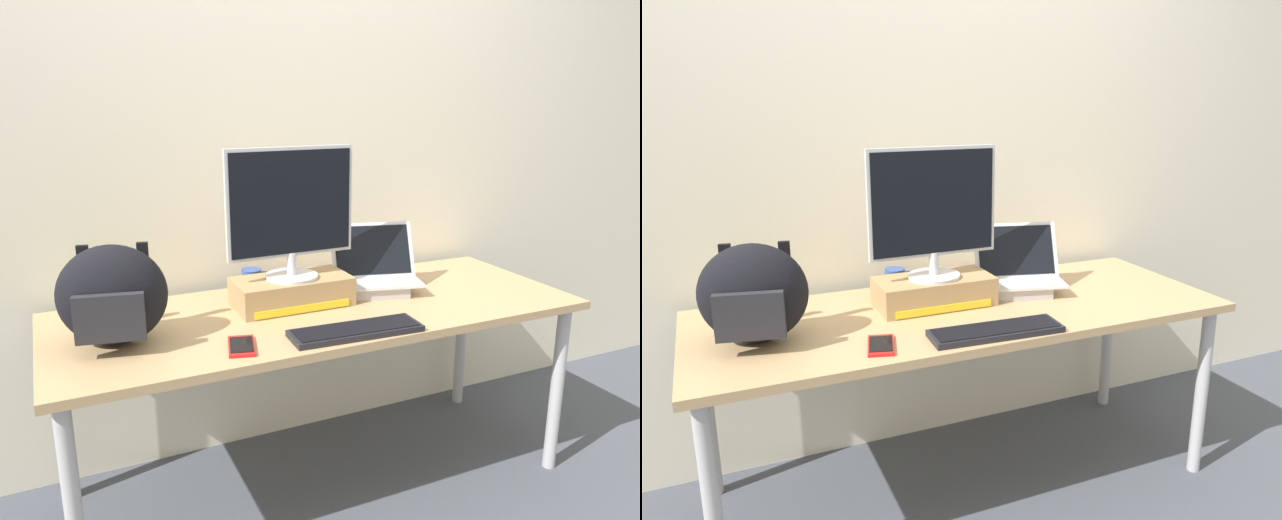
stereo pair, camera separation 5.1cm
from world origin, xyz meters
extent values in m
plane|color=#474C56|center=(0.00, 0.00, 0.00)|extent=(20.00, 20.00, 0.00)
cube|color=silver|center=(0.00, 0.47, 1.30)|extent=(7.00, 0.10, 2.60)
cube|color=tan|center=(0.00, 0.00, 0.71)|extent=(1.91, 0.73, 0.03)
cylinder|color=#B2B2B7|center=(-0.90, -0.31, 0.35)|extent=(0.05, 0.05, 0.70)
cylinder|color=#B2B2B7|center=(0.90, -0.31, 0.35)|extent=(0.05, 0.05, 0.70)
cylinder|color=#B2B2B7|center=(-0.90, 0.31, 0.35)|extent=(0.05, 0.05, 0.70)
cylinder|color=#B2B2B7|center=(0.90, 0.31, 0.35)|extent=(0.05, 0.05, 0.70)
cube|color=#A88456|center=(-0.08, 0.07, 0.78)|extent=(0.43, 0.21, 0.11)
cube|color=yellow|center=(-0.08, -0.04, 0.75)|extent=(0.36, 0.00, 0.03)
cylinder|color=silver|center=(-0.08, 0.07, 0.84)|extent=(0.19, 0.19, 0.01)
cylinder|color=silver|center=(-0.08, 0.07, 0.89)|extent=(0.04, 0.04, 0.08)
cube|color=silver|center=(-0.08, 0.07, 1.11)|extent=(0.48, 0.03, 0.39)
cube|color=black|center=(-0.08, 0.06, 1.11)|extent=(0.46, 0.01, 0.37)
cube|color=#ADADB2|center=(0.27, 0.07, 0.75)|extent=(0.26, 0.25, 0.04)
cube|color=silver|center=(0.27, 0.07, 0.78)|extent=(0.38, 0.30, 0.01)
cube|color=#B7B7BC|center=(0.28, 0.09, 0.78)|extent=(0.31, 0.19, 0.00)
cube|color=silver|center=(0.29, 0.13, 0.88)|extent=(0.35, 0.18, 0.21)
cube|color=black|center=(0.29, 0.13, 0.88)|extent=(0.31, 0.16, 0.18)
cube|color=black|center=(0.00, -0.28, 0.74)|extent=(0.45, 0.16, 0.02)
cube|color=black|center=(0.00, -0.28, 0.75)|extent=(0.42, 0.14, 0.00)
ellipsoid|color=black|center=(-0.72, -0.04, 0.89)|extent=(0.37, 0.27, 0.32)
cube|color=#232328|center=(-0.74, -0.15, 0.85)|extent=(0.20, 0.07, 0.14)
cube|color=black|center=(-0.78, 0.09, 0.90)|extent=(0.04, 0.03, 0.24)
cube|color=black|center=(-0.61, 0.05, 0.90)|extent=(0.04, 0.03, 0.24)
cylinder|color=#2D4C93|center=(-0.17, 0.28, 0.77)|extent=(0.08, 0.08, 0.09)
torus|color=#2D4C93|center=(-0.11, 0.28, 0.78)|extent=(0.06, 0.01, 0.06)
cube|color=red|center=(-0.37, -0.23, 0.73)|extent=(0.12, 0.17, 0.01)
cube|color=black|center=(-0.37, -0.23, 0.74)|extent=(0.10, 0.14, 0.00)
sphere|color=#56B256|center=(-0.70, 0.28, 0.78)|extent=(0.11, 0.11, 0.11)
sphere|color=black|center=(-0.72, 0.23, 0.80)|extent=(0.02, 0.02, 0.02)
sphere|color=black|center=(-0.68, 0.23, 0.80)|extent=(0.02, 0.02, 0.02)
camera|label=1|loc=(-0.88, -1.91, 1.48)|focal=34.21mm
camera|label=2|loc=(-0.83, -1.93, 1.48)|focal=34.21mm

